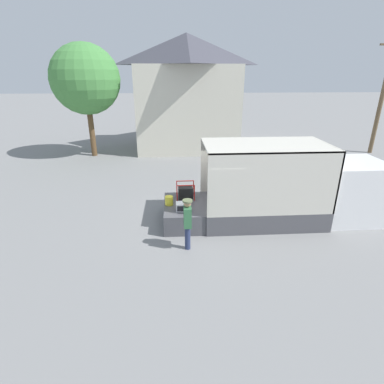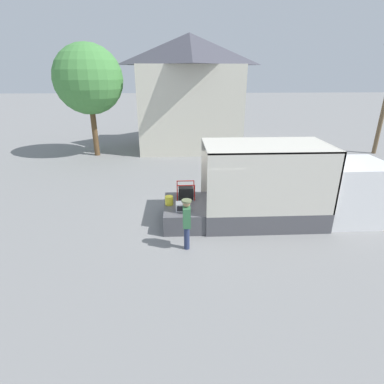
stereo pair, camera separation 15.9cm
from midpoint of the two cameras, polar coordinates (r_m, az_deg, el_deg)
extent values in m
plane|color=gray|center=(11.73, 1.73, -5.48)|extent=(160.00, 160.00, 0.00)
cube|color=white|center=(13.05, 27.41, 0.34)|extent=(2.33, 2.27, 2.28)
cube|color=#4C4C51|center=(11.98, 12.56, -3.44)|extent=(4.50, 2.47, 0.75)
cube|color=beige|center=(12.54, 11.65, 5.13)|extent=(4.50, 0.06, 2.26)
cube|color=beige|center=(10.35, 15.00, 1.27)|extent=(4.50, 0.06, 2.26)
cube|color=beige|center=(12.26, 23.19, 3.41)|extent=(0.06, 2.47, 2.26)
cube|color=beige|center=(11.15, 13.65, 8.76)|extent=(4.50, 2.47, 0.06)
cylinder|color=yellow|center=(11.52, 11.05, -1.40)|extent=(0.27, 0.27, 0.34)
cube|color=#B2A893|center=(11.46, 10.60, -1.62)|extent=(0.44, 0.32, 0.29)
cube|color=#B2A893|center=(12.22, 11.71, -0.28)|extent=(0.44, 0.32, 0.26)
cube|color=#2D7F33|center=(12.60, 11.92, 0.59)|extent=(0.44, 0.32, 0.35)
cube|color=#4C4C51|center=(11.52, -1.95, -3.94)|extent=(1.49, 2.35, 0.75)
cube|color=white|center=(10.78, -2.19, -2.78)|extent=(0.49, 0.36, 0.29)
cube|color=black|center=(10.61, -2.43, -3.21)|extent=(0.31, 0.01, 0.20)
cube|color=black|center=(11.77, -1.64, -0.13)|extent=(0.56, 0.44, 0.47)
cylinder|color=slate|center=(11.77, -0.54, 0.00)|extent=(0.21, 0.24, 0.24)
cylinder|color=red|center=(11.50, -3.26, -0.22)|extent=(0.04, 0.04, 0.65)
cylinder|color=red|center=(11.52, 0.07, -0.14)|extent=(0.04, 0.04, 0.65)
cylinder|color=red|center=(11.97, -3.29, 0.69)|extent=(0.04, 0.04, 0.65)
cylinder|color=red|center=(11.99, -0.09, 0.77)|extent=(0.04, 0.04, 0.65)
cylinder|color=red|center=(11.39, -1.61, 1.24)|extent=(0.67, 0.04, 0.04)
cylinder|color=red|center=(11.87, -1.71, 2.11)|extent=(0.67, 0.04, 0.04)
cylinder|color=yellow|center=(11.25, -4.79, -1.64)|extent=(0.30, 0.30, 0.33)
cylinder|color=navy|center=(9.78, -1.31, -8.62)|extent=(0.18, 0.18, 0.84)
cube|color=#336B42|center=(9.43, -1.35, -4.68)|extent=(0.24, 0.44, 0.66)
sphere|color=tan|center=(9.24, -1.37, -2.20)|extent=(0.23, 0.23, 0.23)
cylinder|color=#606B47|center=(9.20, -1.38, -1.70)|extent=(0.31, 0.31, 0.06)
cube|color=beige|center=(23.34, -1.19, 15.80)|extent=(7.04, 6.40, 5.90)
pyramid|color=#42424C|center=(23.27, -1.27, 25.60)|extent=(7.39, 6.72, 2.06)
cylinder|color=brown|center=(24.80, 32.30, 15.00)|extent=(0.28, 0.28, 7.65)
cylinder|color=brown|center=(21.83, -18.67, 10.44)|extent=(0.36, 0.36, 3.01)
sphere|color=#478942|center=(21.49, -19.84, 19.54)|extent=(4.39, 4.39, 4.39)
camera|label=1|loc=(0.08, -90.41, -0.16)|focal=28.00mm
camera|label=2|loc=(0.08, 89.59, 0.16)|focal=28.00mm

